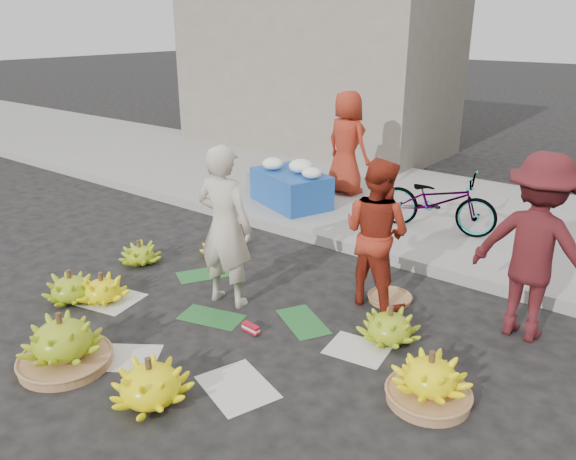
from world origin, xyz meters
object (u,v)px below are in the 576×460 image
Objects in this scene: banana_bunch_0 at (102,289)px; flower_table at (291,186)px; vendor_cream at (225,227)px; banana_bunch_4 at (430,380)px; bicycle at (437,201)px.

flower_table reaches higher than banana_bunch_0.
vendor_cream is at bearing 37.00° from banana_bunch_0.
banana_bunch_4 is 4.86m from flower_table.
bicycle is at bearing 113.10° from banana_bunch_4.
bicycle reaches higher than banana_bunch_0.
banana_bunch_4 reaches higher than banana_bunch_0.
vendor_cream is at bearing 173.86° from banana_bunch_4.
vendor_cream is 3.15m from flower_table.
banana_bunch_0 is at bearing -66.02° from flower_table.
flower_table is (-3.73, 3.10, 0.22)m from banana_bunch_4.
bicycle is at bearing 62.31° from banana_bunch_0.
banana_bunch_4 is 0.48× the size of flower_table.
vendor_cream reaches higher than banana_bunch_0.
banana_bunch_4 is 0.40× the size of vendor_cream.
vendor_cream is (1.08, 0.82, 0.72)m from banana_bunch_0.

